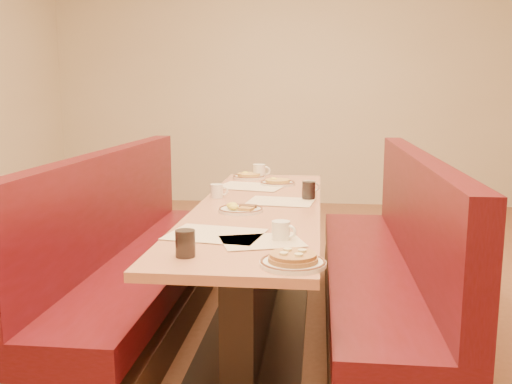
# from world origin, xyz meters

# --- Properties ---
(ground) EXTENTS (8.00, 8.00, 0.00)m
(ground) POSITION_xyz_m (0.00, 0.00, 0.00)
(ground) COLOR #9E6647
(ground) RESTS_ON ground
(diner_table) EXTENTS (0.70, 2.50, 0.75)m
(diner_table) POSITION_xyz_m (0.00, 0.00, 0.37)
(diner_table) COLOR black
(diner_table) RESTS_ON ground
(booth_left) EXTENTS (0.55, 2.50, 1.05)m
(booth_left) POSITION_xyz_m (-0.73, 0.00, 0.36)
(booth_left) COLOR #4C3326
(booth_left) RESTS_ON ground
(booth_right) EXTENTS (0.55, 2.50, 1.05)m
(booth_right) POSITION_xyz_m (0.73, 0.00, 0.36)
(booth_right) COLOR #4C3326
(booth_right) RESTS_ON ground
(placemat_near_left) EXTENTS (0.46, 0.38, 0.00)m
(placemat_near_left) POSITION_xyz_m (-0.12, -0.68, 0.75)
(placemat_near_left) COLOR beige
(placemat_near_left) RESTS_ON diner_table
(placemat_near_right) EXTENTS (0.41, 0.35, 0.00)m
(placemat_near_right) POSITION_xyz_m (0.10, -0.78, 0.75)
(placemat_near_right) COLOR beige
(placemat_near_right) RESTS_ON diner_table
(placemat_far_left) EXTENTS (0.50, 0.42, 0.00)m
(placemat_far_left) POSITION_xyz_m (-0.12, 0.66, 0.75)
(placemat_far_left) COLOR beige
(placemat_far_left) RESTS_ON diner_table
(placemat_far_right) EXTENTS (0.41, 0.33, 0.00)m
(placemat_far_right) POSITION_xyz_m (0.12, 0.14, 0.75)
(placemat_far_right) COLOR beige
(placemat_far_right) RESTS_ON diner_table
(pancake_plate) EXTENTS (0.25, 0.25, 0.06)m
(pancake_plate) POSITION_xyz_m (0.25, -1.10, 0.77)
(pancake_plate) COLOR white
(pancake_plate) RESTS_ON diner_table
(eggs_plate) EXTENTS (0.24, 0.24, 0.05)m
(eggs_plate) POSITION_xyz_m (-0.08, -0.15, 0.76)
(eggs_plate) COLOR white
(eggs_plate) RESTS_ON diner_table
(extra_plate_mid) EXTENTS (0.24, 0.24, 0.05)m
(extra_plate_mid) POSITION_xyz_m (0.05, 0.77, 0.77)
(extra_plate_mid) COLOR white
(extra_plate_mid) RESTS_ON diner_table
(extra_plate_far) EXTENTS (0.24, 0.24, 0.05)m
(extra_plate_far) POSITION_xyz_m (-0.18, 1.06, 0.77)
(extra_plate_far) COLOR white
(extra_plate_far) RESTS_ON diner_table
(coffee_mug_a) EXTENTS (0.11, 0.08, 0.09)m
(coffee_mug_a) POSITION_xyz_m (0.18, -0.74, 0.79)
(coffee_mug_a) COLOR white
(coffee_mug_a) RESTS_ON diner_table
(coffee_mug_b) EXTENTS (0.11, 0.08, 0.08)m
(coffee_mug_b) POSITION_xyz_m (-0.28, 0.24, 0.79)
(coffee_mug_b) COLOR white
(coffee_mug_b) RESTS_ON diner_table
(coffee_mug_c) EXTENTS (0.11, 0.08, 0.08)m
(coffee_mug_c) POSITION_xyz_m (0.28, 0.44, 0.79)
(coffee_mug_c) COLOR white
(coffee_mug_c) RESTS_ON diner_table
(coffee_mug_d) EXTENTS (0.13, 0.09, 0.10)m
(coffee_mug_d) POSITION_xyz_m (-0.11, 1.10, 0.80)
(coffee_mug_d) COLOR white
(coffee_mug_d) RESTS_ON diner_table
(soda_tumbler_near) EXTENTS (0.08, 0.08, 0.11)m
(soda_tumbler_near) POSITION_xyz_m (-0.17, -1.03, 0.80)
(soda_tumbler_near) COLOR black
(soda_tumbler_near) RESTS_ON diner_table
(soda_tumbler_mid) EXTENTS (0.08, 0.08, 0.11)m
(soda_tumbler_mid) POSITION_xyz_m (0.28, 0.24, 0.80)
(soda_tumbler_mid) COLOR black
(soda_tumbler_mid) RESTS_ON diner_table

